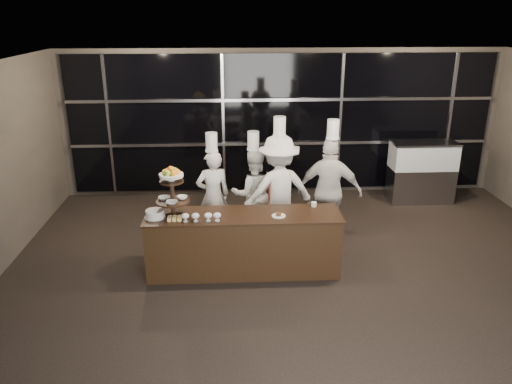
{
  "coord_description": "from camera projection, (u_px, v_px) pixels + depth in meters",
  "views": [
    {
      "loc": [
        -1.06,
        -5.1,
        3.7
      ],
      "look_at": [
        -0.69,
        1.85,
        1.15
      ],
      "focal_mm": 35.0,
      "sensor_mm": 36.0,
      "label": 1
    }
  ],
  "objects": [
    {
      "name": "chef_a",
      "position": [
        213.0,
        194.0,
        8.32
      ],
      "size": [
        0.64,
        0.5,
        1.85
      ],
      "color": "silver",
      "rests_on": "ground"
    },
    {
      "name": "compotes",
      "position": [
        202.0,
        216.0,
        6.94
      ],
      "size": [
        0.55,
        0.11,
        0.12
      ],
      "color": "silver",
      "rests_on": "buffet_counter"
    },
    {
      "name": "chef_d",
      "position": [
        330.0,
        191.0,
        8.17
      ],
      "size": [
        1.13,
        0.7,
        2.09
      ],
      "color": "silver",
      "rests_on": "ground"
    },
    {
      "name": "display_case",
      "position": [
        422.0,
        169.0,
        10.04
      ],
      "size": [
        1.29,
        0.56,
        1.24
      ],
      "color": "#A5A5AA",
      "rests_on": "ground"
    },
    {
      "name": "layer_cake",
      "position": [
        155.0,
        214.0,
        7.08
      ],
      "size": [
        0.3,
        0.3,
        0.11
      ],
      "color": "white",
      "rests_on": "buffet_counter"
    },
    {
      "name": "window_wall",
      "position": [
        282.0,
        124.0,
        10.22
      ],
      "size": [
        8.6,
        0.1,
        2.8
      ],
      "color": "black",
      "rests_on": "ground"
    },
    {
      "name": "pastry_squares",
      "position": [
        175.0,
        218.0,
        6.99
      ],
      "size": [
        0.2,
        0.13,
        0.05
      ],
      "color": "#E8C471",
      "rests_on": "buffet_counter"
    },
    {
      "name": "small_plate",
      "position": [
        279.0,
        215.0,
        7.13
      ],
      "size": [
        0.2,
        0.2,
        0.05
      ],
      "color": "white",
      "rests_on": "buffet_counter"
    },
    {
      "name": "chef_b",
      "position": [
        253.0,
        193.0,
        8.42
      ],
      "size": [
        0.82,
        0.67,
        1.85
      ],
      "color": "silver",
      "rests_on": "ground"
    },
    {
      "name": "room",
      "position": [
        326.0,
        218.0,
        5.59
      ],
      "size": [
        10.0,
        10.0,
        10.0
      ],
      "color": "black",
      "rests_on": "ground"
    },
    {
      "name": "buffet_counter",
      "position": [
        244.0,
        243.0,
        7.36
      ],
      "size": [
        2.84,
        0.74,
        0.92
      ],
      "color": "black",
      "rests_on": "ground"
    },
    {
      "name": "display_stand",
      "position": [
        172.0,
        188.0,
        7.01
      ],
      "size": [
        0.48,
        0.48,
        0.74
      ],
      "color": "black",
      "rests_on": "buffet_counter"
    },
    {
      "name": "chef_cup",
      "position": [
        314.0,
        204.0,
        7.48
      ],
      "size": [
        0.08,
        0.08,
        0.07
      ],
      "primitive_type": "cylinder",
      "color": "white",
      "rests_on": "buffet_counter"
    },
    {
      "name": "chef_c",
      "position": [
        279.0,
        190.0,
        8.15
      ],
      "size": [
        1.32,
        0.94,
        2.14
      ],
      "color": "white",
      "rests_on": "ground"
    }
  ]
}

